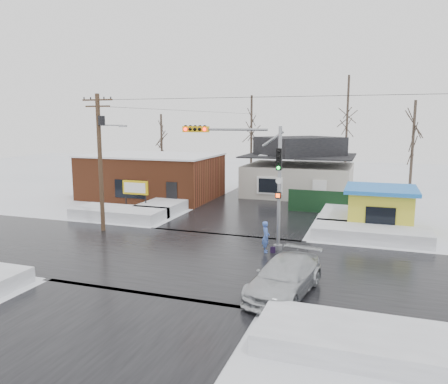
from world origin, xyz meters
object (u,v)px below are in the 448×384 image
(traffic_signal, at_px, (252,170))
(pedestrian, at_px, (266,237))
(marquee_sign, at_px, (135,189))
(kiosk, at_px, (380,208))
(utility_pole, at_px, (101,154))
(car, at_px, (285,277))

(traffic_signal, xyz_separation_m, pedestrian, (1.01, -0.66, -3.66))
(marquee_sign, relative_size, kiosk, 0.55)
(traffic_signal, height_order, utility_pole, utility_pole)
(utility_pole, xyz_separation_m, pedestrian, (11.37, -1.19, -4.23))
(kiosk, relative_size, pedestrian, 2.61)
(utility_pole, relative_size, pedestrian, 5.11)
(kiosk, relative_size, car, 0.88)
(traffic_signal, distance_m, pedestrian, 3.85)
(kiosk, bearing_deg, marquee_sign, -178.45)
(traffic_signal, xyz_separation_m, marquee_sign, (-11.43, 6.53, -2.62))
(pedestrian, xyz_separation_m, car, (2.17, -5.59, -0.12))
(pedestrian, bearing_deg, kiosk, -55.23)
(utility_pole, distance_m, pedestrian, 12.19)
(marquee_sign, height_order, car, marquee_sign)
(utility_pole, xyz_separation_m, marquee_sign, (-1.07, 5.99, -3.19))
(traffic_signal, distance_m, kiosk, 10.43)
(traffic_signal, bearing_deg, kiosk, 44.84)
(traffic_signal, relative_size, marquee_sign, 2.75)
(traffic_signal, height_order, marquee_sign, traffic_signal)
(kiosk, bearing_deg, pedestrian, -128.22)
(marquee_sign, bearing_deg, traffic_signal, -29.72)
(traffic_signal, xyz_separation_m, utility_pole, (-10.36, 0.53, 0.57))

